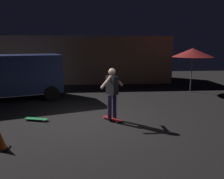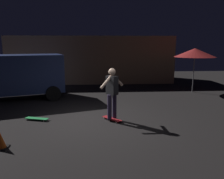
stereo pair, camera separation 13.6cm
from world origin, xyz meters
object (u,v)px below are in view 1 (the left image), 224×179
Objects in this scene: skater at (112,90)px; traffic_cone at (1,141)px; parked_van at (8,75)px; patio_umbrella at (193,53)px; skateboard_ridden at (112,119)px; skateboard_spare at (36,119)px.

skater is 3.53m from traffic_cone.
parked_van is 9.10m from patio_umbrella.
skateboard_ridden is 0.98m from skater.
traffic_cone is at bearing -139.59° from patio_umbrella.
skateboard_spare is (1.92, -3.13, -1.11)m from parked_van.
patio_umbrella reaches higher than traffic_cone.
patio_umbrella is 8.46m from skateboard_spare.
patio_umbrella is 9.90m from traffic_cone.
parked_van reaches higher than skateboard_ridden.
patio_umbrella is 6.64m from skateboard_ridden.
skateboard_ridden is 0.91× the size of skateboard_spare.
parked_van is at bearing 121.57° from skateboard_spare.
skateboard_spare is at bearing 175.71° from skateboard_ridden.
skateboard_ridden and skateboard_spare have the same top height.
skateboard_spare is 2.15m from traffic_cone.
parked_van is 5.56m from traffic_cone.
skateboard_spare is (-7.07, -4.19, -2.02)m from patio_umbrella.
skateboard_ridden is at bearing 34.17° from traffic_cone.
traffic_cone is (-2.84, -1.93, 0.16)m from skateboard_ridden.
parked_van is at bearing 106.85° from traffic_cone.
patio_umbrella is (9.00, 1.06, 0.91)m from parked_van.
patio_umbrella reaches higher than skateboard_ridden.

